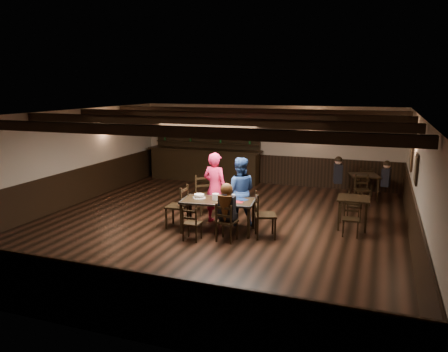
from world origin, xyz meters
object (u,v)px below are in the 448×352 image
(chair_near_left, at_px, (191,221))
(man_blue, at_px, (239,191))
(chair_near_right, at_px, (225,219))
(bar_counter, at_px, (205,160))
(dining_table, at_px, (218,203))
(cake, at_px, (199,196))
(woman_pink, at_px, (215,188))

(chair_near_left, xyz_separation_m, man_blue, (0.62, 1.49, 0.39))
(chair_near_right, distance_m, bar_counter, 6.40)
(dining_table, height_order, cake, cake)
(woman_pink, distance_m, cake, 0.62)
(chair_near_left, distance_m, chair_near_right, 0.76)
(man_blue, bearing_deg, cake, 25.73)
(chair_near_right, relative_size, bar_counter, 0.21)
(chair_near_right, relative_size, cake, 2.92)
(woman_pink, xyz_separation_m, man_blue, (0.61, 0.06, -0.05))
(chair_near_left, distance_m, cake, 0.93)
(man_blue, height_order, bar_counter, bar_counter)
(dining_table, bearing_deg, man_blue, 65.13)
(bar_counter, bearing_deg, dining_table, -64.52)
(dining_table, xyz_separation_m, woman_pink, (-0.31, 0.60, 0.20))
(chair_near_right, xyz_separation_m, bar_counter, (-2.84, 5.73, 0.22))
(dining_table, xyz_separation_m, man_blue, (0.31, 0.66, 0.16))
(man_blue, bearing_deg, dining_table, 51.48)
(dining_table, height_order, chair_near_left, chair_near_left)
(chair_near_left, bearing_deg, dining_table, 69.13)
(dining_table, distance_m, woman_pink, 0.70)
(chair_near_right, xyz_separation_m, cake, (-0.89, 0.64, 0.28))
(chair_near_right, bearing_deg, woman_pink, 120.13)
(cake, bearing_deg, chair_near_left, -78.89)
(man_blue, bearing_deg, woman_pink, -8.26)
(dining_table, distance_m, cake, 0.50)
(chair_near_left, distance_m, woman_pink, 1.50)
(bar_counter, bearing_deg, cake, -69.06)
(chair_near_right, bearing_deg, chair_near_left, -164.23)
(chair_near_left, bearing_deg, man_blue, 67.33)
(chair_near_right, xyz_separation_m, woman_pink, (-0.71, 1.23, 0.37))
(chair_near_left, height_order, man_blue, man_blue)
(chair_near_left, bearing_deg, woman_pink, 89.55)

